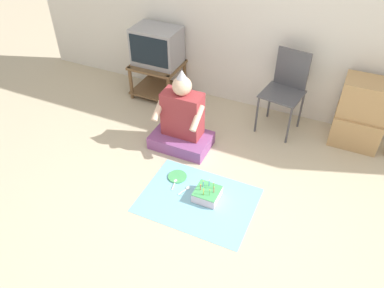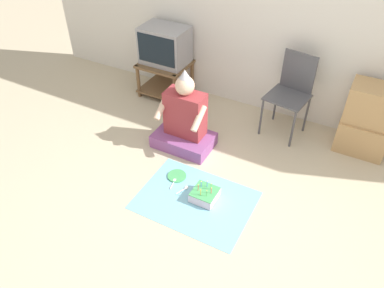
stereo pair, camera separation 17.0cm
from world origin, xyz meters
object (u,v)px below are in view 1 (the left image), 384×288
at_px(tv, 157,46).
at_px(folding_chair, 286,86).
at_px(paper_plate, 177,176).
at_px(person_seated, 182,122).
at_px(cardboard_box_stack, 361,114).
at_px(birthday_cake, 207,194).

distance_m(tv, folding_chair, 1.59).
bearing_deg(tv, paper_plate, -55.47).
relative_size(folding_chair, person_seated, 1.01).
bearing_deg(cardboard_box_stack, tv, -179.92).
height_order(tv, paper_plate, tv).
bearing_deg(paper_plate, tv, 124.53).
height_order(tv, birthday_cake, tv).
distance_m(birthday_cake, paper_plate, 0.39).
height_order(folding_chair, person_seated, folding_chair).
xyz_separation_m(person_seated, birthday_cake, (0.54, -0.61, -0.24)).
xyz_separation_m(folding_chair, birthday_cake, (-0.32, -1.38, -0.46)).
distance_m(person_seated, paper_plate, 0.58).
relative_size(person_seated, paper_plate, 4.82).
bearing_deg(person_seated, folding_chair, 41.89).
relative_size(tv, person_seated, 0.62).
distance_m(tv, paper_plate, 1.70).
distance_m(tv, cardboard_box_stack, 2.39).
xyz_separation_m(folding_chair, person_seated, (-0.86, -0.77, -0.23)).
distance_m(folding_chair, paper_plate, 1.51).
relative_size(person_seated, birthday_cake, 3.95).
bearing_deg(person_seated, birthday_cake, -48.22).
bearing_deg(tv, cardboard_box_stack, 0.08).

